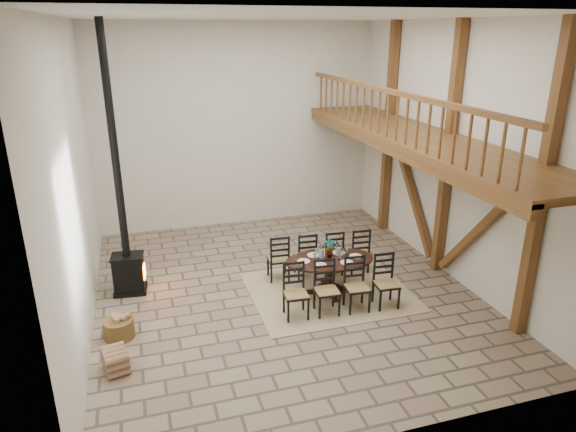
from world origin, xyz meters
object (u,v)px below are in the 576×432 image
object	(u,v)px
dining_table	(329,275)
log_basket	(119,328)
log_stack	(116,360)
wood_stove	(125,238)

from	to	relation	value
dining_table	log_basket	size ratio (longest dim) A/B	4.50
log_basket	log_stack	world-z (taller)	log_basket
dining_table	log_basket	xyz separation A→B (m)	(-3.89, -0.43, -0.18)
dining_table	wood_stove	size ratio (longest dim) A/B	0.45
dining_table	wood_stove	bearing A→B (deg)	167.11
dining_table	log_stack	xyz separation A→B (m)	(-3.93, -1.34, -0.19)
dining_table	log_stack	bearing A→B (deg)	-157.03
wood_stove	log_stack	distance (m)	2.66
wood_stove	log_basket	bearing A→B (deg)	-91.54
wood_stove	dining_table	bearing A→B (deg)	-10.94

